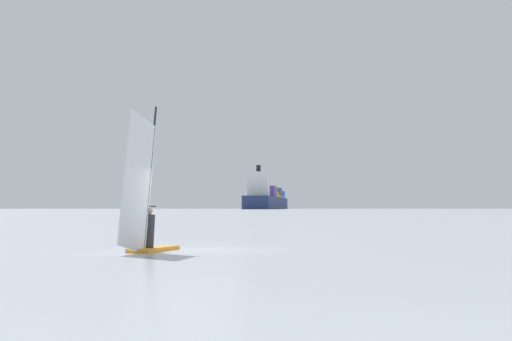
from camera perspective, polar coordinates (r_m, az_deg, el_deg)
ground_plane at (r=22.23m, az=-4.42°, el=-6.23°), size 4000.00×4000.00×0.00m
windsurfer at (r=21.29m, az=-8.69°, el=-3.16°), size 2.12×3.18×4.36m
cargo_ship at (r=727.42m, az=0.91°, el=-2.31°), size 101.01×209.67×39.33m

